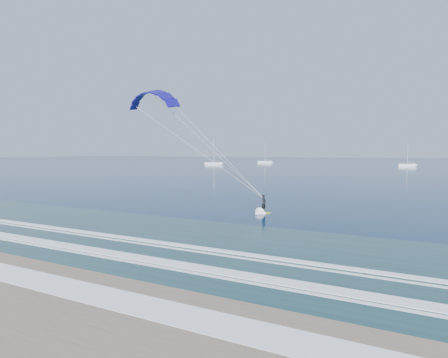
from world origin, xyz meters
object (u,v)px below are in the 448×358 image
sailboat_2 (407,165)px  kitesurfer_rig (208,146)px  sailboat_0 (214,163)px  sailboat_1 (265,162)px

sailboat_2 → kitesurfer_rig: bearing=-92.4°
sailboat_0 → sailboat_2: bearing=13.4°
sailboat_1 → sailboat_2: bearing=-13.5°
kitesurfer_rig → sailboat_0: kitesurfer_rig is taller
sailboat_0 → sailboat_1: (11.38, 39.78, -0.01)m
kitesurfer_rig → sailboat_1: bearing=111.4°
sailboat_0 → kitesurfer_rig: bearing=-59.7°
kitesurfer_rig → sailboat_0: 162.81m
kitesurfer_rig → sailboat_0: (-82.06, 140.46, -6.59)m
sailboat_2 → sailboat_1: bearing=166.5°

